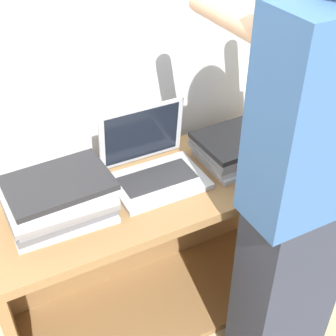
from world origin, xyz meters
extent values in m
cube|color=silver|center=(0.00, 0.60, 1.20)|extent=(8.00, 0.05, 2.40)
cube|color=olive|center=(0.00, 0.25, 0.68)|extent=(1.30, 0.50, 0.04)
cube|color=olive|center=(0.00, 0.25, 0.02)|extent=(1.30, 0.50, 0.04)
cube|color=olive|center=(-0.63, 0.25, 0.35)|extent=(0.04, 0.50, 0.63)
cube|color=olive|center=(0.63, 0.25, 0.35)|extent=(0.04, 0.50, 0.63)
cube|color=olive|center=(0.00, 0.48, 0.35)|extent=(1.23, 0.04, 0.63)
cube|color=#B7B7BC|center=(0.00, 0.25, 0.71)|extent=(0.34, 0.24, 0.02)
cube|color=#28282B|center=(0.00, 0.26, 0.72)|extent=(0.28, 0.13, 0.00)
cube|color=#B7B7BC|center=(0.00, 0.39, 0.84)|extent=(0.34, 0.04, 0.24)
cube|color=black|center=(0.00, 0.38, 0.84)|extent=(0.30, 0.03, 0.21)
cube|color=#B7B7BC|center=(-0.37, 0.24, 0.71)|extent=(0.34, 0.25, 0.02)
cube|color=slate|center=(-0.37, 0.25, 0.73)|extent=(0.34, 0.25, 0.02)
cube|color=gray|center=(-0.36, 0.26, 0.75)|extent=(0.34, 0.24, 0.02)
cube|color=gray|center=(-0.37, 0.24, 0.77)|extent=(0.34, 0.25, 0.02)
cube|color=#B7B7BC|center=(-0.37, 0.24, 0.79)|extent=(0.34, 0.25, 0.02)
cube|color=#B7B7BC|center=(-0.38, 0.25, 0.81)|extent=(0.34, 0.25, 0.02)
cube|color=#232326|center=(-0.36, 0.25, 0.83)|extent=(0.35, 0.25, 0.02)
cube|color=#B7B7BC|center=(0.37, 0.24, 0.71)|extent=(0.34, 0.24, 0.02)
cube|color=#B7B7BC|center=(0.37, 0.25, 0.73)|extent=(0.34, 0.25, 0.02)
cube|color=gray|center=(0.36, 0.25, 0.75)|extent=(0.34, 0.25, 0.02)
cube|color=gray|center=(0.37, 0.25, 0.77)|extent=(0.34, 0.25, 0.02)
cube|color=#232326|center=(0.36, 0.25, 0.79)|extent=(0.34, 0.25, 0.02)
cube|color=#2D3342|center=(0.30, -0.18, 0.40)|extent=(0.34, 0.20, 0.81)
cube|color=#38609E|center=(0.30, -0.18, 1.13)|extent=(0.40, 0.20, 0.64)
cylinder|color=#DBAD89|center=(0.14, 0.08, 1.35)|extent=(0.07, 0.32, 0.07)
cylinder|color=#DBAD89|center=(0.46, 0.08, 1.35)|extent=(0.07, 0.32, 0.07)
camera|label=1|loc=(-0.60, -0.97, 1.77)|focal=50.00mm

